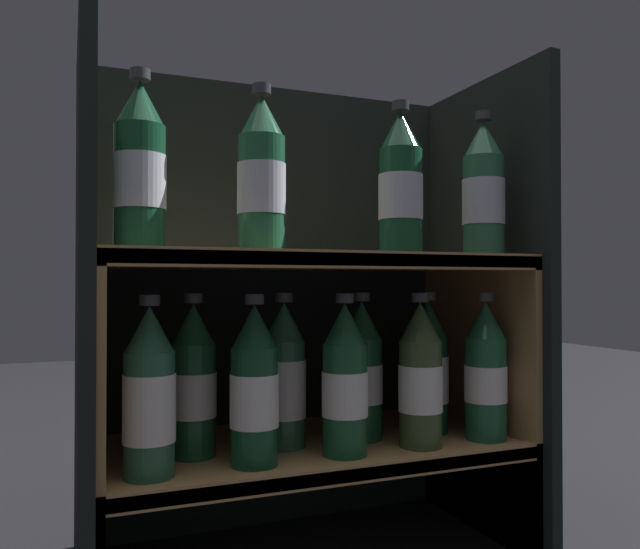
# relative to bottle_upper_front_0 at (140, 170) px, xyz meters

# --- Properties ---
(fridge_back_wall) EXTENTS (0.70, 0.02, 0.80)m
(fridge_back_wall) POSITION_rel_bottle_upper_front_0_xyz_m (0.27, 0.27, -0.18)
(fridge_back_wall) COLOR black
(fridge_back_wall) RESTS_ON ground_plane
(fridge_side_left) EXTENTS (0.02, 0.37, 0.80)m
(fridge_side_left) POSITION_rel_bottle_upper_front_0_xyz_m (-0.07, 0.10, -0.18)
(fridge_side_left) COLOR black
(fridge_side_left) RESTS_ON ground_plane
(fridge_side_right) EXTENTS (0.02, 0.37, 0.80)m
(fridge_side_right) POSITION_rel_bottle_upper_front_0_xyz_m (0.61, 0.10, -0.18)
(fridge_side_right) COLOR black
(fridge_side_right) RESTS_ON ground_plane
(shelf_lower) EXTENTS (0.66, 0.33, 0.19)m
(shelf_lower) POSITION_rel_bottle_upper_front_0_xyz_m (0.27, 0.08, -0.43)
(shelf_lower) COLOR #9E7547
(shelf_lower) RESTS_ON ground_plane
(shelf_upper) EXTENTS (0.66, 0.33, 0.48)m
(shelf_upper) POSITION_rel_bottle_upper_front_0_xyz_m (0.27, 0.09, -0.22)
(shelf_upper) COLOR #9E7547
(shelf_upper) RESTS_ON ground_plane
(bottle_upper_front_0) EXTENTS (0.07, 0.07, 0.24)m
(bottle_upper_front_0) POSITION_rel_bottle_upper_front_0_xyz_m (0.00, 0.00, 0.00)
(bottle_upper_front_0) COLOR #144228
(bottle_upper_front_0) RESTS_ON shelf_upper
(bottle_upper_front_1) EXTENTS (0.07, 0.07, 0.24)m
(bottle_upper_front_1) POSITION_rel_bottle_upper_front_0_xyz_m (0.16, 0.00, -0.00)
(bottle_upper_front_1) COLOR #1E5638
(bottle_upper_front_1) RESTS_ON shelf_upper
(bottle_upper_front_2) EXTENTS (0.07, 0.07, 0.24)m
(bottle_upper_front_2) POSITION_rel_bottle_upper_front_0_xyz_m (0.39, 0.00, 0.00)
(bottle_upper_front_2) COLOR #144228
(bottle_upper_front_2) RESTS_ON shelf_upper
(bottle_upper_front_3) EXTENTS (0.07, 0.07, 0.24)m
(bottle_upper_front_3) POSITION_rel_bottle_upper_front_0_xyz_m (0.54, 0.00, -0.00)
(bottle_upper_front_3) COLOR #285B42
(bottle_upper_front_3) RESTS_ON shelf_upper
(bottle_lower_front_0) EXTENTS (0.07, 0.07, 0.24)m
(bottle_lower_front_0) POSITION_rel_bottle_upper_front_0_xyz_m (0.01, 0.00, -0.30)
(bottle_lower_front_0) COLOR #285B42
(bottle_lower_front_0) RESTS_ON shelf_lower
(bottle_lower_front_1) EXTENTS (0.07, 0.07, 0.24)m
(bottle_lower_front_1) POSITION_rel_bottle_upper_front_0_xyz_m (0.16, 0.00, -0.29)
(bottle_lower_front_1) COLOR #144228
(bottle_lower_front_1) RESTS_ON shelf_lower
(bottle_lower_front_2) EXTENTS (0.07, 0.07, 0.24)m
(bottle_lower_front_2) POSITION_rel_bottle_upper_front_0_xyz_m (0.29, 0.00, -0.29)
(bottle_lower_front_2) COLOR #194C2D
(bottle_lower_front_2) RESTS_ON shelf_lower
(bottle_lower_front_3) EXTENTS (0.07, 0.07, 0.24)m
(bottle_lower_front_3) POSITION_rel_bottle_upper_front_0_xyz_m (0.42, 0.00, -0.29)
(bottle_lower_front_3) COLOR #384C28
(bottle_lower_front_3) RESTS_ON shelf_lower
(bottle_lower_front_4) EXTENTS (0.07, 0.07, 0.24)m
(bottle_lower_front_4) POSITION_rel_bottle_upper_front_0_xyz_m (0.54, 0.00, -0.29)
(bottle_lower_front_4) COLOR #1E5638
(bottle_lower_front_4) RESTS_ON shelf_lower
(bottle_lower_back_0) EXTENTS (0.07, 0.07, 0.24)m
(bottle_lower_back_0) POSITION_rel_bottle_upper_front_0_xyz_m (0.08, 0.08, -0.29)
(bottle_lower_back_0) COLOR #194C2D
(bottle_lower_back_0) RESTS_ON shelf_lower
(bottle_lower_back_1) EXTENTS (0.07, 0.07, 0.24)m
(bottle_lower_back_1) POSITION_rel_bottle_upper_front_0_xyz_m (0.22, 0.08, -0.30)
(bottle_lower_back_1) COLOR #285B42
(bottle_lower_back_1) RESTS_ON shelf_lower
(bottle_lower_back_2) EXTENTS (0.07, 0.07, 0.24)m
(bottle_lower_back_2) POSITION_rel_bottle_upper_front_0_xyz_m (0.36, 0.08, -0.29)
(bottle_lower_back_2) COLOR #194C2D
(bottle_lower_back_2) RESTS_ON shelf_lower
(bottle_lower_back_3) EXTENTS (0.07, 0.07, 0.24)m
(bottle_lower_back_3) POSITION_rel_bottle_upper_front_0_xyz_m (0.48, 0.08, -0.29)
(bottle_lower_back_3) COLOR #144228
(bottle_lower_back_3) RESTS_ON shelf_lower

